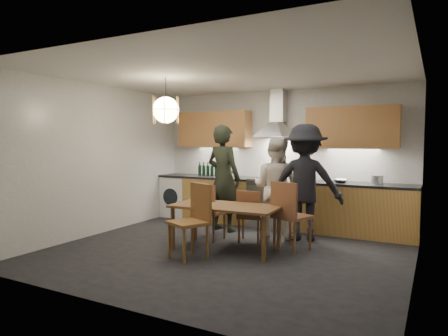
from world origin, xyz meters
The scene contains 17 objects.
ground centered at (0.00, 0.00, 0.00)m, with size 5.00×5.00×0.00m, color black.
room_shell centered at (0.00, 0.00, 1.71)m, with size 5.02×4.52×2.61m.
counter_run centered at (0.02, 1.95, 0.45)m, with size 5.00×0.62×0.90m.
range_stove centered at (0.00, 1.94, 0.44)m, with size 0.90×0.60×0.92m.
wall_fixtures centered at (0.00, 2.07, 1.87)m, with size 4.30×0.54×1.10m.
pendant_lamp centered at (-1.00, -0.10, 2.10)m, with size 0.43×0.43×0.70m.
dining_table centered at (-0.06, 0.08, 0.59)m, with size 1.62×0.86×0.67m.
chair_back_left centered at (-0.57, 0.41, 0.53)m, with size 0.44×0.44×0.93m.
chair_back_mid centered at (0.09, 0.62, 0.48)m, with size 0.46×0.46×0.84m.
chair_back_right centered at (0.79, 0.46, 0.59)m, with size 0.59×0.59×1.03m.
chair_front centered at (-0.26, -0.47, 0.59)m, with size 0.62×0.62×1.03m.
person_left centered at (-0.69, 1.19, 0.95)m, with size 0.70×0.46×1.91m, color black.
person_mid centered at (0.31, 1.20, 0.84)m, with size 0.82×0.64×1.68m, color beige.
person_right centered at (0.81, 1.21, 0.95)m, with size 1.23×0.70×1.90m, color black.
mixing_bowl centered at (1.23, 1.92, 0.93)m, with size 0.26×0.26×0.06m, color #AAAAAD.
stock_pot centered at (1.82, 1.98, 0.97)m, with size 0.20×0.20×0.14m, color #ADADB0.
wine_bottles centered at (-1.46, 1.95, 1.04)m, with size 0.46×0.07×0.28m.
Camera 1 is at (2.69, -5.12, 1.64)m, focal length 32.00 mm.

